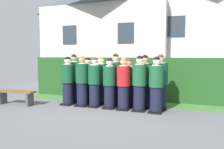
% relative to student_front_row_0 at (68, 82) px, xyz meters
% --- Properties ---
extents(ground_plane, '(60.00, 60.00, 0.00)m').
position_rel_student_front_row_0_xyz_m(ground_plane, '(1.51, -0.01, -0.77)').
color(ground_plane, slate).
extents(student_front_row_0, '(0.42, 0.48, 1.63)m').
position_rel_student_front_row_0_xyz_m(student_front_row_0, '(0.00, 0.00, 0.00)').
color(student_front_row_0, black).
rests_on(student_front_row_0, ground).
extents(student_front_row_1, '(0.43, 0.52, 1.66)m').
position_rel_student_front_row_0_xyz_m(student_front_row_1, '(0.54, 0.00, 0.02)').
color(student_front_row_1, black).
rests_on(student_front_row_1, ground).
extents(student_front_row_2, '(0.42, 0.53, 1.61)m').
position_rel_student_front_row_0_xyz_m(student_front_row_2, '(0.98, 0.03, -0.01)').
color(student_front_row_2, black).
rests_on(student_front_row_2, ground).
extents(student_front_row_3, '(0.41, 0.46, 1.58)m').
position_rel_student_front_row_0_xyz_m(student_front_row_3, '(1.51, -0.01, -0.02)').
color(student_front_row_3, black).
rests_on(student_front_row_3, ground).
extents(student_in_red_blazer, '(0.42, 0.51, 1.60)m').
position_rel_student_front_row_0_xyz_m(student_in_red_blazer, '(1.97, -0.04, -0.01)').
color(student_in_red_blazer, black).
rests_on(student_in_red_blazer, ground).
extents(student_front_row_5, '(0.43, 0.52, 1.66)m').
position_rel_student_front_row_0_xyz_m(student_front_row_5, '(2.47, -0.01, 0.02)').
color(student_front_row_5, black).
rests_on(student_front_row_5, ground).
extents(student_front_row_6, '(0.42, 0.49, 1.63)m').
position_rel_student_front_row_0_xyz_m(student_front_row_6, '(2.97, -0.07, 0.00)').
color(student_front_row_6, black).
rests_on(student_front_row_6, ground).
extents(student_rear_row_0, '(0.44, 0.50, 1.71)m').
position_rel_student_front_row_0_xyz_m(student_rear_row_0, '(-0.02, 0.46, 0.04)').
color(student_rear_row_0, black).
rests_on(student_rear_row_0, ground).
extents(student_rear_row_1, '(0.42, 0.46, 1.60)m').
position_rel_student_front_row_0_xyz_m(student_rear_row_1, '(0.53, 0.46, -0.01)').
color(student_rear_row_1, black).
rests_on(student_rear_row_1, ground).
extents(student_rear_row_2, '(0.42, 0.50, 1.63)m').
position_rel_student_front_row_0_xyz_m(student_rear_row_2, '(1.01, 0.46, 0.00)').
color(student_rear_row_2, black).
rests_on(student_rear_row_2, ground).
extents(student_rear_row_3, '(0.45, 0.51, 1.72)m').
position_rel_student_front_row_0_xyz_m(student_rear_row_3, '(1.55, 0.46, 0.05)').
color(student_rear_row_3, black).
rests_on(student_rear_row_3, ground).
extents(student_rear_row_4, '(0.41, 0.50, 1.56)m').
position_rel_student_front_row_0_xyz_m(student_rear_row_4, '(2.02, 0.44, -0.03)').
color(student_rear_row_4, black).
rests_on(student_rear_row_4, ground).
extents(student_rear_row_5, '(0.44, 0.48, 1.68)m').
position_rel_student_front_row_0_xyz_m(student_rear_row_5, '(2.53, 0.42, 0.03)').
color(student_rear_row_5, black).
rests_on(student_rear_row_5, ground).
extents(student_rear_row_6, '(0.44, 0.51, 1.70)m').
position_rel_student_front_row_0_xyz_m(student_rear_row_6, '(3.03, 0.38, 0.04)').
color(student_rear_row_6, black).
rests_on(student_rear_row_6, ground).
extents(hedge, '(7.67, 0.70, 1.58)m').
position_rel_student_front_row_0_xyz_m(hedge, '(1.51, 1.79, 0.01)').
color(hedge, '#214C1E').
rests_on(hedge, ground).
extents(school_building_main, '(8.11, 4.43, 6.91)m').
position_rel_student_front_row_0_xyz_m(school_building_main, '(-1.21, 7.28, 2.78)').
color(school_building_main, beige).
rests_on(school_building_main, ground).
extents(school_building_annex, '(7.92, 4.40, 7.39)m').
position_rel_student_front_row_0_xyz_m(school_building_annex, '(4.75, 8.02, 3.02)').
color(school_building_annex, silver).
rests_on(school_building_annex, ground).
extents(wooden_bench, '(1.41, 0.42, 0.48)m').
position_rel_student_front_row_0_xyz_m(wooden_bench, '(-1.65, -0.61, -0.42)').
color(wooden_bench, brown).
rests_on(wooden_bench, ground).
extents(lawn_strip, '(7.67, 0.90, 0.01)m').
position_rel_student_front_row_0_xyz_m(lawn_strip, '(1.51, 0.99, -0.77)').
color(lawn_strip, '#477A38').
rests_on(lawn_strip, ground).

